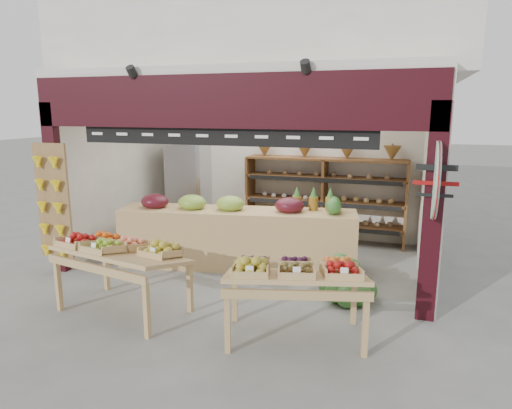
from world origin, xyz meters
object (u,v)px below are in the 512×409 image
object	(u,v)px
refrigerator	(189,185)
watermelon_pile	(348,285)
display_table_right	(296,272)
cardboard_stack	(147,238)
display_table_left	(117,250)
back_shelving	(325,184)
mid_counter	(236,236)

from	to	relation	value
refrigerator	watermelon_pile	size ratio (longest dim) A/B	2.47
refrigerator	display_table_right	size ratio (longest dim) A/B	1.13
cardboard_stack	display_table_left	size ratio (longest dim) A/B	0.62
watermelon_pile	back_shelving	bearing A→B (deg)	106.96
back_shelving	cardboard_stack	distance (m)	3.50
back_shelving	mid_counter	size ratio (longest dim) A/B	0.79
back_shelving	watermelon_pile	size ratio (longest dim) A/B	3.88
mid_counter	watermelon_pile	xyz separation A→B (m)	(1.92, -0.78, -0.31)
cardboard_stack	display_table_right	size ratio (longest dim) A/B	0.63
mid_counter	display_table_left	xyz separation A→B (m)	(-0.85, -2.01, 0.28)
cardboard_stack	display_table_left	xyz separation A→B (m)	(0.99, -2.26, 0.55)
refrigerator	cardboard_stack	bearing A→B (deg)	-99.78
back_shelving	watermelon_pile	distance (m)	2.99
watermelon_pile	mid_counter	bearing A→B (deg)	157.88
mid_counter	display_table_right	world-z (taller)	mid_counter
cardboard_stack	watermelon_pile	distance (m)	3.90
refrigerator	display_table_right	bearing A→B (deg)	-55.85
cardboard_stack	mid_counter	xyz separation A→B (m)	(1.84, -0.25, 0.27)
refrigerator	mid_counter	xyz separation A→B (m)	(1.73, -1.80, -0.46)
display_table_left	display_table_right	bearing A→B (deg)	-0.65
display_table_left	back_shelving	bearing A→B (deg)	63.76
back_shelving	mid_counter	distance (m)	2.31
back_shelving	mid_counter	xyz separation A→B (m)	(-1.09, -1.94, -0.62)
back_shelving	display_table_right	bearing A→B (deg)	-84.39
watermelon_pile	display_table_right	bearing A→B (deg)	-109.30
mid_counter	display_table_left	distance (m)	2.20
mid_counter	display_table_right	xyz separation A→B (m)	(1.48, -2.03, 0.26)
cardboard_stack	refrigerator	bearing A→B (deg)	86.06
refrigerator	display_table_left	size ratio (longest dim) A/B	1.12
display_table_left	watermelon_pile	world-z (taller)	display_table_left
back_shelving	display_table_left	distance (m)	4.41
cardboard_stack	mid_counter	bearing A→B (deg)	-7.81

